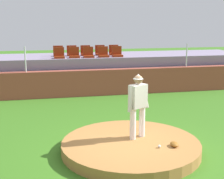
{
  "coord_description": "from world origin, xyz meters",
  "views": [
    {
      "loc": [
        -2.16,
        -7.62,
        3.37
      ],
      "look_at": [
        0.0,
        2.3,
        1.18
      ],
      "focal_mm": 51.52,
      "sensor_mm": 36.0,
      "label": 1
    }
  ],
  "objects_px": {
    "stadium_chair_4": "(117,53)",
    "baseball": "(159,146)",
    "stadium_chair_8": "(100,52)",
    "stadium_chair_1": "(74,54)",
    "stadium_chair_7": "(86,52)",
    "stadium_chair_6": "(72,52)",
    "fielding_glove": "(174,144)",
    "stadium_chair_0": "(59,55)",
    "stadium_chair_3": "(103,54)",
    "stadium_chair_2": "(88,54)",
    "stadium_chair_5": "(58,53)",
    "stadium_chair_9": "(114,52)",
    "pitcher": "(138,101)"
  },
  "relations": [
    {
      "from": "stadium_chair_4",
      "to": "baseball",
      "type": "bearing_deg",
      "value": 84.26
    },
    {
      "from": "stadium_chair_4",
      "to": "stadium_chair_8",
      "type": "distance_m",
      "value": 1.11
    },
    {
      "from": "stadium_chair_1",
      "to": "stadium_chair_4",
      "type": "distance_m",
      "value": 2.08
    },
    {
      "from": "stadium_chair_7",
      "to": "stadium_chair_6",
      "type": "bearing_deg",
      "value": -4.82
    },
    {
      "from": "fielding_glove",
      "to": "stadium_chair_4",
      "type": "relative_size",
      "value": 0.6
    },
    {
      "from": "baseball",
      "to": "stadium_chair_0",
      "type": "xyz_separation_m",
      "value": [
        -1.97,
        8.06,
        1.48
      ]
    },
    {
      "from": "stadium_chair_3",
      "to": "stadium_chair_8",
      "type": "height_order",
      "value": "same"
    },
    {
      "from": "stadium_chair_2",
      "to": "stadium_chair_4",
      "type": "distance_m",
      "value": 1.41
    },
    {
      "from": "stadium_chair_1",
      "to": "stadium_chair_8",
      "type": "relative_size",
      "value": 1.0
    },
    {
      "from": "stadium_chair_5",
      "to": "stadium_chair_9",
      "type": "bearing_deg",
      "value": 179.01
    },
    {
      "from": "stadium_chair_2",
      "to": "stadium_chair_6",
      "type": "xyz_separation_m",
      "value": [
        -0.7,
        0.95,
        0.0
      ]
    },
    {
      "from": "stadium_chair_4",
      "to": "stadium_chair_7",
      "type": "bearing_deg",
      "value": -30.98
    },
    {
      "from": "baseball",
      "to": "stadium_chair_3",
      "type": "distance_m",
      "value": 8.22
    },
    {
      "from": "stadium_chair_6",
      "to": "stadium_chair_8",
      "type": "bearing_deg",
      "value": 179.05
    },
    {
      "from": "stadium_chair_6",
      "to": "stadium_chair_2",
      "type": "bearing_deg",
      "value": 126.15
    },
    {
      "from": "stadium_chair_4",
      "to": "stadium_chair_6",
      "type": "height_order",
      "value": "same"
    },
    {
      "from": "stadium_chair_1",
      "to": "stadium_chair_7",
      "type": "distance_m",
      "value": 1.08
    },
    {
      "from": "baseball",
      "to": "stadium_chair_8",
      "type": "relative_size",
      "value": 0.15
    },
    {
      "from": "pitcher",
      "to": "stadium_chair_0",
      "type": "height_order",
      "value": "stadium_chair_0"
    },
    {
      "from": "stadium_chair_1",
      "to": "stadium_chair_9",
      "type": "bearing_deg",
      "value": -157.8
    },
    {
      "from": "stadium_chair_2",
      "to": "stadium_chair_5",
      "type": "distance_m",
      "value": 1.66
    },
    {
      "from": "stadium_chair_2",
      "to": "stadium_chair_3",
      "type": "relative_size",
      "value": 1.0
    },
    {
      "from": "pitcher",
      "to": "stadium_chair_5",
      "type": "relative_size",
      "value": 3.48
    },
    {
      "from": "stadium_chair_3",
      "to": "stadium_chair_8",
      "type": "distance_m",
      "value": 0.92
    },
    {
      "from": "stadium_chair_0",
      "to": "stadium_chair_2",
      "type": "bearing_deg",
      "value": -179.84
    },
    {
      "from": "stadium_chair_7",
      "to": "stadium_chair_1",
      "type": "bearing_deg",
      "value": 52.58
    },
    {
      "from": "baseball",
      "to": "stadium_chair_5",
      "type": "height_order",
      "value": "stadium_chair_5"
    },
    {
      "from": "stadium_chair_0",
      "to": "stadium_chair_4",
      "type": "height_order",
      "value": "same"
    },
    {
      "from": "stadium_chair_3",
      "to": "pitcher",
      "type": "bearing_deg",
      "value": 86.39
    },
    {
      "from": "stadium_chair_2",
      "to": "stadium_chair_7",
      "type": "distance_m",
      "value": 0.9
    },
    {
      "from": "stadium_chair_0",
      "to": "stadium_chair_6",
      "type": "bearing_deg",
      "value": -125.33
    },
    {
      "from": "baseball",
      "to": "stadium_chair_5",
      "type": "xyz_separation_m",
      "value": [
        -1.96,
        9.01,
        1.48
      ]
    },
    {
      "from": "fielding_glove",
      "to": "stadium_chair_6",
      "type": "distance_m",
      "value": 9.28
    },
    {
      "from": "stadium_chair_7",
      "to": "stadium_chair_8",
      "type": "relative_size",
      "value": 1.0
    },
    {
      "from": "stadium_chair_2",
      "to": "stadium_chair_7",
      "type": "bearing_deg",
      "value": -89.09
    },
    {
      "from": "fielding_glove",
      "to": "stadium_chair_7",
      "type": "bearing_deg",
      "value": 16.53
    },
    {
      "from": "fielding_glove",
      "to": "stadium_chair_4",
      "type": "xyz_separation_m",
      "value": [
        0.42,
        8.1,
        1.47
      ]
    },
    {
      "from": "stadium_chair_6",
      "to": "stadium_chair_9",
      "type": "height_order",
      "value": "same"
    },
    {
      "from": "fielding_glove",
      "to": "stadium_chair_1",
      "type": "bearing_deg",
      "value": 21.73
    },
    {
      "from": "stadium_chair_0",
      "to": "pitcher",
      "type": "bearing_deg",
      "value": 102.68
    },
    {
      "from": "stadium_chair_2",
      "to": "stadium_chair_6",
      "type": "relative_size",
      "value": 1.0
    },
    {
      "from": "stadium_chair_7",
      "to": "stadium_chair_5",
      "type": "bearing_deg",
      "value": -2.24
    },
    {
      "from": "stadium_chair_2",
      "to": "stadium_chair_3",
      "type": "bearing_deg",
      "value": -178.86
    },
    {
      "from": "stadium_chair_1",
      "to": "stadium_chair_2",
      "type": "distance_m",
      "value": 0.67
    },
    {
      "from": "stadium_chair_4",
      "to": "stadium_chair_2",
      "type": "bearing_deg",
      "value": 1.76
    },
    {
      "from": "pitcher",
      "to": "stadium_chair_2",
      "type": "relative_size",
      "value": 3.48
    },
    {
      "from": "stadium_chair_0",
      "to": "stadium_chair_8",
      "type": "xyz_separation_m",
      "value": [
        2.11,
        0.93,
        0.0
      ]
    },
    {
      "from": "stadium_chair_7",
      "to": "stadium_chair_9",
      "type": "xyz_separation_m",
      "value": [
        1.46,
        0.0,
        0.0
      ]
    },
    {
      "from": "stadium_chair_6",
      "to": "stadium_chair_5",
      "type": "bearing_deg",
      "value": 0.4
    },
    {
      "from": "stadium_chair_1",
      "to": "stadium_chair_9",
      "type": "xyz_separation_m",
      "value": [
        2.11,
        0.86,
        0.0
      ]
    }
  ]
}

